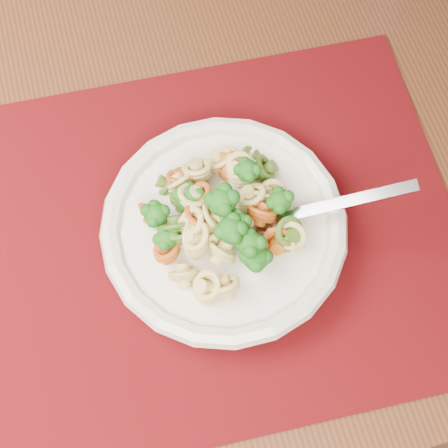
{
  "coord_description": "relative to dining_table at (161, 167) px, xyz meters",
  "views": [
    {
      "loc": [
        0.23,
        0.22,
        1.36
      ],
      "look_at": [
        0.25,
        0.43,
        0.82
      ],
      "focal_mm": 50.0,
      "sensor_mm": 36.0,
      "label": 1
    }
  ],
  "objects": [
    {
      "name": "fork",
      "position": [
        0.11,
        -0.15,
        0.17
      ],
      "size": [
        0.18,
        0.03,
        0.08
      ],
      "primitive_type": null,
      "rotation": [
        0.0,
        -0.35,
        0.02
      ],
      "color": "silver",
      "rests_on": "pasta_bowl"
    },
    {
      "name": "placemat",
      "position": [
        0.05,
        -0.15,
        0.13
      ],
      "size": [
        0.55,
        0.45,
        0.0
      ],
      "primitive_type": "cube",
      "rotation": [
        0.0,
        0.0,
        0.13
      ],
      "color": "#53030F",
      "rests_on": "dining_table"
    },
    {
      "name": "dining_table",
      "position": [
        0.0,
        0.0,
        0.0
      ],
      "size": [
        1.37,
        1.02,
        0.78
      ],
      "rotation": [
        0.0,
        0.0,
        0.19
      ],
      "color": "#542E17",
      "rests_on": "ground"
    },
    {
      "name": "pasta_broccoli_heap",
      "position": [
        0.07,
        -0.15,
        0.17
      ],
      "size": [
        0.2,
        0.2,
        0.06
      ],
      "primitive_type": null,
      "color": "#E3C270",
      "rests_on": "pasta_bowl"
    },
    {
      "name": "pasta_bowl",
      "position": [
        0.07,
        -0.15,
        0.16
      ],
      "size": [
        0.23,
        0.23,
        0.04
      ],
      "color": "white",
      "rests_on": "placemat"
    }
  ]
}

